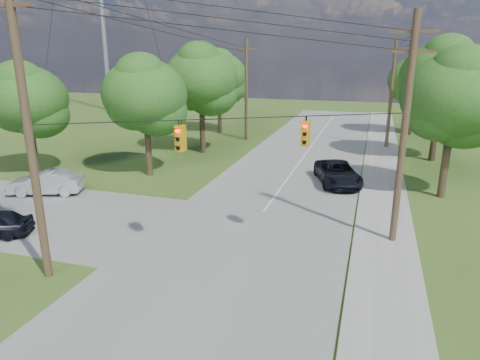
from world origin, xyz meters
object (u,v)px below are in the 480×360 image
(pole_north_e, at_px, (391,93))
(pole_north_w, at_px, (246,90))
(pole_ne, at_px, (404,129))
(car_cross_silver, at_px, (46,183))
(pole_sw, at_px, (27,124))
(car_main_north, at_px, (338,173))

(pole_north_e, relative_size, pole_north_w, 1.00)
(pole_ne, bearing_deg, pole_north_w, 122.29)
(car_cross_silver, bearing_deg, pole_north_w, 141.63)
(pole_sw, height_order, pole_north_e, pole_sw)
(pole_north_e, relative_size, car_cross_silver, 2.19)
(pole_sw, relative_size, car_main_north, 2.21)
(pole_ne, height_order, car_main_north, pole_ne)
(pole_north_e, bearing_deg, car_cross_silver, -134.89)
(pole_sw, distance_m, car_main_north, 20.06)
(pole_sw, bearing_deg, pole_ne, 29.38)
(pole_sw, height_order, pole_ne, pole_sw)
(pole_north_e, bearing_deg, car_main_north, -104.50)
(car_cross_silver, bearing_deg, pole_north_e, 115.27)
(pole_ne, relative_size, pole_north_w, 1.05)
(pole_north_e, distance_m, car_cross_silver, 30.00)
(pole_ne, xyz_separation_m, pole_north_w, (-13.90, 22.00, -0.34))
(pole_north_e, xyz_separation_m, car_main_north, (-3.40, -13.15, -4.35))
(pole_sw, distance_m, car_cross_silver, 12.59)
(car_cross_silver, bearing_deg, pole_sw, 21.17)
(pole_sw, xyz_separation_m, pole_north_w, (-0.40, 29.60, -1.10))
(pole_north_w, bearing_deg, pole_ne, -57.71)
(pole_north_e, bearing_deg, pole_north_w, 180.00)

